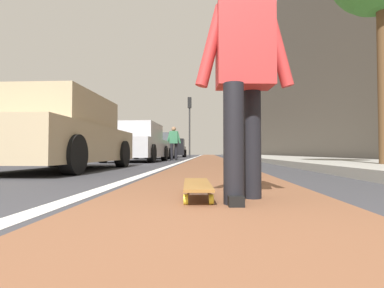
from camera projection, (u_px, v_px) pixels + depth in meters
ground_plane at (210, 162)px, 11.06m from camera, size 80.00×80.00×0.00m
bike_lane_paint at (209, 157)px, 25.03m from camera, size 56.00×1.81×0.00m
lane_stripe_white at (194, 158)px, 21.10m from camera, size 52.00×0.16×0.01m
sidewalk_curb at (263, 157)px, 18.85m from camera, size 52.00×3.20×0.15m
building_facade at (286, 78)px, 22.88m from camera, size 40.00×1.20×12.44m
skateboard at (197, 186)px, 2.26m from camera, size 0.85×0.26×0.11m
skater_person at (244, 71)px, 2.11m from camera, size 0.47×0.72×1.64m
parked_car_near at (61, 135)px, 5.85m from camera, size 4.17×1.93×1.48m
parked_car_mid at (137, 143)px, 11.41m from camera, size 4.07×2.05×1.48m
parked_car_far at (157, 147)px, 17.14m from camera, size 4.10×2.03×1.47m
parked_car_end at (174, 149)px, 23.97m from camera, size 4.13×2.02×1.47m
traffic_light at (190, 116)px, 22.02m from camera, size 0.33×0.28×4.53m
pedestrian_distant at (174, 141)px, 13.60m from camera, size 0.44×0.68×1.56m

